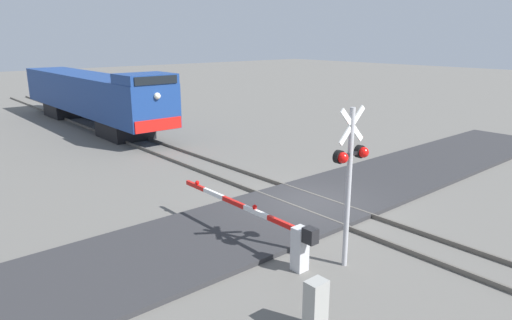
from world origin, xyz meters
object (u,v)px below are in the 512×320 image
at_px(locomotive, 91,95).
at_px(crossing_gate, 280,232).
at_px(crossing_signal, 350,169).
at_px(utility_cabinet, 316,307).

relative_size(locomotive, crossing_gate, 3.19).
bearing_deg(locomotive, crossing_signal, -96.29).
bearing_deg(crossing_signal, locomotive, 83.71).
relative_size(locomotive, utility_cabinet, 16.10).
bearing_deg(crossing_gate, crossing_signal, -51.28).
relative_size(locomotive, crossing_signal, 4.39).
height_order(crossing_signal, utility_cabinet, crossing_signal).
xyz_separation_m(crossing_signal, crossing_gate, (-1.12, 1.39, -1.90)).
distance_m(locomotive, utility_cabinet, 26.12).
distance_m(locomotive, crossing_signal, 24.24).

